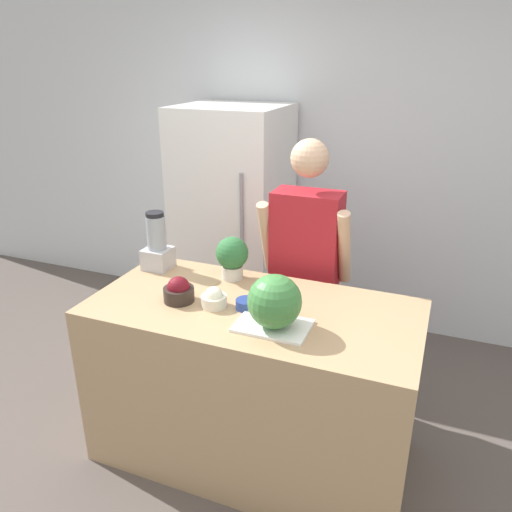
# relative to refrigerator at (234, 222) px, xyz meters

# --- Properties ---
(ground_plane) EXTENTS (14.00, 14.00, 0.00)m
(ground_plane) POSITION_rel_refrigerator_xyz_m (0.69, -1.71, -0.86)
(ground_plane) COLOR #564C47
(wall_back) EXTENTS (8.00, 0.06, 2.60)m
(wall_back) POSITION_rel_refrigerator_xyz_m (0.69, 0.41, 0.44)
(wall_back) COLOR silver
(wall_back) RESTS_ON ground_plane
(counter_island) EXTENTS (1.63, 0.79, 0.91)m
(counter_island) POSITION_rel_refrigerator_xyz_m (0.69, -1.31, -0.41)
(counter_island) COLOR tan
(counter_island) RESTS_ON ground_plane
(refrigerator) EXTENTS (0.76, 0.75, 1.72)m
(refrigerator) POSITION_rel_refrigerator_xyz_m (0.00, 0.00, 0.00)
(refrigerator) COLOR white
(refrigerator) RESTS_ON ground_plane
(person) EXTENTS (0.53, 0.26, 1.63)m
(person) POSITION_rel_refrigerator_xyz_m (0.77, -0.70, -0.02)
(person) COLOR #4C608C
(person) RESTS_ON ground_plane
(cutting_board) EXTENTS (0.33, 0.23, 0.01)m
(cutting_board) POSITION_rel_refrigerator_xyz_m (0.85, -1.47, 0.05)
(cutting_board) COLOR white
(cutting_board) RESTS_ON counter_island
(watermelon) EXTENTS (0.24, 0.24, 0.24)m
(watermelon) POSITION_rel_refrigerator_xyz_m (0.86, -1.48, 0.18)
(watermelon) COLOR #3D7F3D
(watermelon) RESTS_ON cutting_board
(bowl_cherries) EXTENTS (0.15, 0.15, 0.13)m
(bowl_cherries) POSITION_rel_refrigerator_xyz_m (0.32, -1.39, 0.10)
(bowl_cherries) COLOR #2D231E
(bowl_cherries) RESTS_ON counter_island
(bowl_cream) EXTENTS (0.13, 0.13, 0.10)m
(bowl_cream) POSITION_rel_refrigerator_xyz_m (0.51, -1.38, 0.09)
(bowl_cream) COLOR beige
(bowl_cream) RESTS_ON counter_island
(bowl_small_blue) EXTENTS (0.10, 0.10, 0.05)m
(bowl_small_blue) POSITION_rel_refrigerator_xyz_m (0.66, -1.35, 0.07)
(bowl_small_blue) COLOR navy
(bowl_small_blue) RESTS_ON counter_island
(blender) EXTENTS (0.15, 0.15, 0.34)m
(blender) POSITION_rel_refrigerator_xyz_m (0.00, -1.07, 0.18)
(blender) COLOR #B7B7BC
(blender) RESTS_ON counter_island
(potted_plant) EXTENTS (0.18, 0.18, 0.24)m
(potted_plant) POSITION_rel_refrigerator_xyz_m (0.46, -1.05, 0.18)
(potted_plant) COLOR beige
(potted_plant) RESTS_ON counter_island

